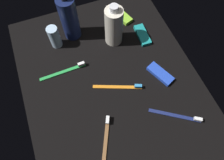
{
  "coord_description": "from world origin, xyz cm",
  "views": [
    {
      "loc": [
        30.95,
        -11.79,
        70.17
      ],
      "look_at": [
        0.0,
        0.0,
        3.0
      ],
      "focal_mm": 33.51,
      "sensor_mm": 36.0,
      "label": 1
    }
  ],
  "objects_px": {
    "toothbrush_navy": "(178,116)",
    "snack_bar_teal": "(142,35)",
    "snack_bar_blue": "(160,74)",
    "snack_bar_lime": "(122,15)",
    "bodywash_bottle": "(114,26)",
    "lotion_bottle": "(69,18)",
    "deodorant_stick": "(55,37)",
    "toothbrush_brown": "(106,140)",
    "toothbrush_green": "(66,71)",
    "toothbrush_orange": "(120,87)"
  },
  "relations": [
    {
      "from": "toothbrush_navy",
      "to": "snack_bar_teal",
      "type": "relative_size",
      "value": 1.51
    },
    {
      "from": "toothbrush_navy",
      "to": "snack_bar_teal",
      "type": "bearing_deg",
      "value": 175.39
    },
    {
      "from": "toothbrush_navy",
      "to": "snack_bar_lime",
      "type": "bearing_deg",
      "value": -178.6
    },
    {
      "from": "snack_bar_blue",
      "to": "snack_bar_lime",
      "type": "height_order",
      "value": "same"
    },
    {
      "from": "toothbrush_orange",
      "to": "lotion_bottle",
      "type": "bearing_deg",
      "value": -162.59
    },
    {
      "from": "toothbrush_brown",
      "to": "snack_bar_blue",
      "type": "height_order",
      "value": "toothbrush_brown"
    },
    {
      "from": "deodorant_stick",
      "to": "toothbrush_green",
      "type": "bearing_deg",
      "value": -0.31
    },
    {
      "from": "toothbrush_navy",
      "to": "snack_bar_blue",
      "type": "bearing_deg",
      "value": 174.63
    },
    {
      "from": "deodorant_stick",
      "to": "snack_bar_blue",
      "type": "xyz_separation_m",
      "value": [
        0.28,
        0.33,
        -0.04
      ]
    },
    {
      "from": "bodywash_bottle",
      "to": "snack_bar_teal",
      "type": "bearing_deg",
      "value": 78.09
    },
    {
      "from": "bodywash_bottle",
      "to": "deodorant_stick",
      "type": "distance_m",
      "value": 0.23
    },
    {
      "from": "lotion_bottle",
      "to": "toothbrush_brown",
      "type": "bearing_deg",
      "value": -2.77
    },
    {
      "from": "deodorant_stick",
      "to": "toothbrush_navy",
      "type": "xyz_separation_m",
      "value": [
        0.44,
        0.31,
        -0.04
      ]
    },
    {
      "from": "lotion_bottle",
      "to": "deodorant_stick",
      "type": "distance_m",
      "value": 0.09
    },
    {
      "from": "toothbrush_orange",
      "to": "snack_bar_blue",
      "type": "distance_m",
      "value": 0.16
    },
    {
      "from": "toothbrush_brown",
      "to": "lotion_bottle",
      "type": "bearing_deg",
      "value": 177.23
    },
    {
      "from": "lotion_bottle",
      "to": "deodorant_stick",
      "type": "height_order",
      "value": "lotion_bottle"
    },
    {
      "from": "lotion_bottle",
      "to": "toothbrush_brown",
      "type": "xyz_separation_m",
      "value": [
        0.46,
        -0.02,
        -0.09
      ]
    },
    {
      "from": "toothbrush_navy",
      "to": "snack_bar_lime",
      "type": "xyz_separation_m",
      "value": [
        -0.49,
        -0.01,
        0.0
      ]
    },
    {
      "from": "bodywash_bottle",
      "to": "toothbrush_brown",
      "type": "distance_m",
      "value": 0.41
    },
    {
      "from": "snack_bar_teal",
      "to": "toothbrush_navy",
      "type": "bearing_deg",
      "value": -1.69
    },
    {
      "from": "toothbrush_navy",
      "to": "snack_bar_blue",
      "type": "height_order",
      "value": "toothbrush_navy"
    },
    {
      "from": "toothbrush_orange",
      "to": "snack_bar_lime",
      "type": "relative_size",
      "value": 1.65
    },
    {
      "from": "deodorant_stick",
      "to": "snack_bar_blue",
      "type": "bearing_deg",
      "value": 50.08
    },
    {
      "from": "snack_bar_teal",
      "to": "snack_bar_lime",
      "type": "bearing_deg",
      "value": -159.6
    },
    {
      "from": "bodywash_bottle",
      "to": "snack_bar_blue",
      "type": "height_order",
      "value": "bodywash_bottle"
    },
    {
      "from": "snack_bar_teal",
      "to": "lotion_bottle",
      "type": "bearing_deg",
      "value": -109.88
    },
    {
      "from": "toothbrush_orange",
      "to": "toothbrush_brown",
      "type": "bearing_deg",
      "value": -36.0
    },
    {
      "from": "toothbrush_brown",
      "to": "snack_bar_blue",
      "type": "bearing_deg",
      "value": 119.32
    },
    {
      "from": "toothbrush_orange",
      "to": "toothbrush_navy",
      "type": "relative_size",
      "value": 1.09
    },
    {
      "from": "lotion_bottle",
      "to": "toothbrush_orange",
      "type": "distance_m",
      "value": 0.32
    },
    {
      "from": "snack_bar_blue",
      "to": "snack_bar_lime",
      "type": "xyz_separation_m",
      "value": [
        -0.32,
        -0.03,
        0.0
      ]
    },
    {
      "from": "lotion_bottle",
      "to": "snack_bar_blue",
      "type": "relative_size",
      "value": 2.05
    },
    {
      "from": "bodywash_bottle",
      "to": "lotion_bottle",
      "type": "bearing_deg",
      "value": -120.44
    },
    {
      "from": "deodorant_stick",
      "to": "toothbrush_brown",
      "type": "bearing_deg",
      "value": 7.11
    },
    {
      "from": "toothbrush_brown",
      "to": "toothbrush_navy",
      "type": "relative_size",
      "value": 1.07
    },
    {
      "from": "toothbrush_brown",
      "to": "snack_bar_lime",
      "type": "relative_size",
      "value": 1.61
    },
    {
      "from": "snack_bar_blue",
      "to": "toothbrush_green",
      "type": "bearing_deg",
      "value": -136.84
    },
    {
      "from": "snack_bar_blue",
      "to": "lotion_bottle",
      "type": "bearing_deg",
      "value": -163.7
    },
    {
      "from": "snack_bar_blue",
      "to": "bodywash_bottle",
      "type": "bearing_deg",
      "value": -177.58
    },
    {
      "from": "lotion_bottle",
      "to": "snack_bar_blue",
      "type": "height_order",
      "value": "lotion_bottle"
    },
    {
      "from": "lotion_bottle",
      "to": "toothbrush_green",
      "type": "xyz_separation_m",
      "value": [
        0.16,
        -0.08,
        -0.09
      ]
    },
    {
      "from": "toothbrush_navy",
      "to": "snack_bar_teal",
      "type": "distance_m",
      "value": 0.36
    },
    {
      "from": "toothbrush_brown",
      "to": "toothbrush_navy",
      "type": "bearing_deg",
      "value": 87.03
    },
    {
      "from": "bodywash_bottle",
      "to": "toothbrush_green",
      "type": "relative_size",
      "value": 1.02
    },
    {
      "from": "snack_bar_blue",
      "to": "snack_bar_teal",
      "type": "bearing_deg",
      "value": 152.39
    },
    {
      "from": "lotion_bottle",
      "to": "deodorant_stick",
      "type": "bearing_deg",
      "value": -70.48
    },
    {
      "from": "bodywash_bottle",
      "to": "toothbrush_navy",
      "type": "distance_m",
      "value": 0.4
    },
    {
      "from": "snack_bar_teal",
      "to": "snack_bar_blue",
      "type": "bearing_deg",
      "value": -1.02
    },
    {
      "from": "toothbrush_navy",
      "to": "snack_bar_blue",
      "type": "distance_m",
      "value": 0.17
    }
  ]
}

